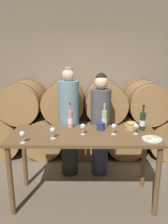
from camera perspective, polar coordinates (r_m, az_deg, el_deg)
name	(u,v)px	position (r m, az deg, el deg)	size (l,w,h in m)	color
ground_plane	(84,198)	(3.25, -0.02, -21.62)	(10.00, 10.00, 0.00)	#726654
stone_wall_back	(85,70)	(4.75, 0.19, 10.86)	(10.00, 0.12, 3.20)	#7F705B
barrel_stack	(85,119)	(4.33, 0.14, -1.96)	(3.89, 0.95, 1.44)	#9E7042
tasting_table	(84,143)	(2.83, -0.02, -8.03)	(1.87, 0.73, 0.95)	brown
person_left	(69,121)	(3.46, -3.93, -2.41)	(0.32, 0.32, 1.76)	#232326
person_right	(100,124)	(3.47, 4.31, -3.11)	(0.32, 0.32, 1.66)	#2D334C
wine_bottle_red	(143,121)	(2.99, 15.06, -2.36)	(0.08, 0.08, 0.35)	#193819
wine_bottle_white	(104,119)	(3.00, 5.33, -1.87)	(0.08, 0.08, 0.34)	#ADBC7F
wine_bottle_rose	(70,119)	(2.99, -3.60, -1.86)	(0.08, 0.08, 0.35)	#BC8E93
blue_crock	(101,126)	(2.93, 4.35, -3.59)	(0.11, 0.11, 0.10)	navy
bread_basket	(132,126)	(3.02, 12.32, -3.61)	(0.18, 0.18, 0.11)	tan
cheese_plate	(152,139)	(2.73, 17.34, -6.73)	(0.24, 0.24, 0.04)	white
wine_glass_far_left	(22,134)	(2.58, -15.86, -5.66)	(0.06, 0.06, 0.14)	white
wine_glass_left	(53,130)	(2.64, -8.22, -4.80)	(0.06, 0.06, 0.14)	white
wine_glass_center	(83,127)	(2.74, -0.33, -3.87)	(0.06, 0.06, 0.14)	white
wine_glass_right	(114,127)	(2.77, 7.79, -3.83)	(0.06, 0.06, 0.14)	white
wine_glass_far_right	(136,127)	(2.83, 13.46, -3.71)	(0.06, 0.06, 0.14)	white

